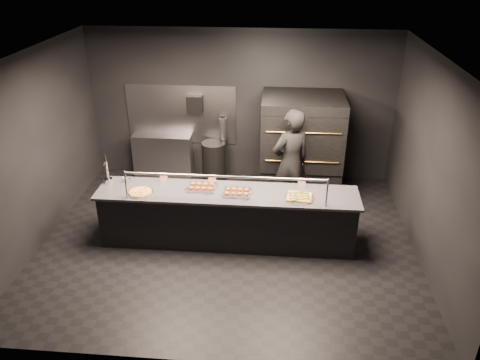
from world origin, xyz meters
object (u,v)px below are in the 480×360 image
Objects in this scene: service_counter at (228,217)px; round_pizza at (140,192)px; square_pizza at (299,197)px; towel_dispenser at (195,104)px; trash_bin at (214,161)px; fire_extinguisher at (223,128)px; prep_shelf at (163,156)px; pizza_oven at (301,145)px; worker at (290,163)px; beer_tap at (107,174)px; slider_tray_a at (202,187)px; slider_tray_b at (237,192)px.

service_counter is 10.10× the size of round_pizza.
square_pizza is (2.45, 0.05, 0.00)m from round_pizza.
trash_bin is (0.38, -0.17, -1.14)m from towel_dispenser.
towel_dispenser is 0.74m from fire_extinguisher.
towel_dispenser reaches higher than prep_shelf.
pizza_oven is 0.97× the size of worker.
square_pizza is at bearing -4.59° from beer_tap.
slider_tray_a is 1.54m from square_pizza.
slider_tray_b is 0.60× the size of trash_bin.
service_counter is 0.64m from slider_tray_a.
fire_extinguisher is 0.70m from trash_bin.
pizza_oven is 1.63m from fire_extinguisher.
round_pizza is (-0.99, -2.55, -0.12)m from fire_extinguisher.
slider_tray_b is (1.76, -2.36, 0.50)m from prep_shelf.
trash_bin is (-1.72, 0.32, -0.56)m from pizza_oven.
square_pizza is at bearing 66.50° from worker.
worker reaches higher than slider_tray_b.
pizza_oven is 2.88m from prep_shelf.
beer_tap is at bearing 154.03° from round_pizza.
pizza_oven is 3.63× the size of beer_tap.
fire_extinguisher is 2.76m from beer_tap.
pizza_oven is at bearing -13.14° from towel_dispenser.
beer_tap is at bearing 177.64° from slider_tray_a.
service_counter is 3.42× the size of prep_shelf.
service_counter is at bearing 164.96° from slider_tray_b.
pizza_oven is (1.20, 1.90, 0.50)m from service_counter.
round_pizza is 2.45m from square_pizza.
pizza_oven is 3.26m from round_pizza.
towel_dispenser is at bearing 155.69° from trash_bin.
towel_dispenser reaches higher than fire_extinguisher.
worker reaches higher than prep_shelf.
fire_extinguisher is (-1.55, 0.50, 0.09)m from pizza_oven.
slider_tray_b is 1.35m from worker.
worker is at bearing -38.48° from trash_bin.
prep_shelf is at bearing 171.46° from pizza_oven.
pizza_oven is 3.64× the size of slider_tray_a.
beer_tap is 0.69m from round_pizza.
round_pizza is (0.61, -0.30, -0.14)m from beer_tap.
prep_shelf is 2.58m from slider_tray_a.
fire_extinguisher is 0.96× the size of slider_tray_a.
square_pizza is (2.72, -2.42, 0.49)m from prep_shelf.
prep_shelf is 1.48× the size of trash_bin.
beer_tap is 2.12m from slider_tray_b.
trash_bin is (-1.64, 2.32, -0.53)m from square_pizza.
worker is at bearing 51.85° from slider_tray_b.
pizza_oven is at bearing -8.54° from prep_shelf.
fire_extinguisher is 0.62× the size of trash_bin.
service_counter is 2.05m from beer_tap.
slider_tray_a is 1.13× the size of square_pizza.
worker is at bearing -103.38° from pizza_oven.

